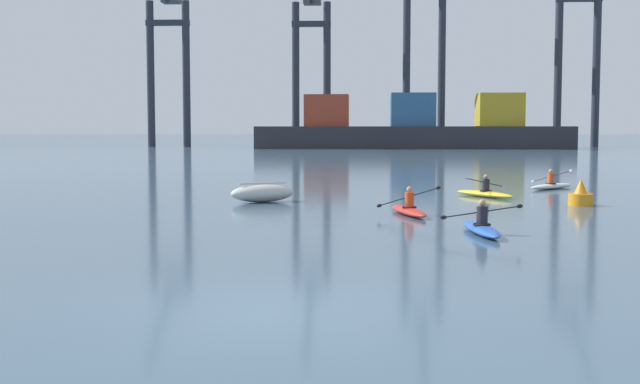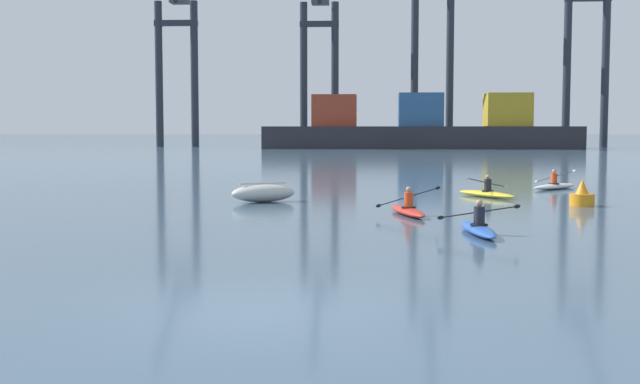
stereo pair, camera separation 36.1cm
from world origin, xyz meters
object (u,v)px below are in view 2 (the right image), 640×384
at_px(kayak_red, 408,210).
at_px(container_barge, 421,129).
at_px(capsized_dinghy, 263,193).
at_px(gantry_crane_west_mid, 319,45).
at_px(gantry_crane_west, 175,45).
at_px(gantry_crane_east_mid, 433,25).
at_px(kayak_blue, 478,228).
at_px(kayak_yellow, 486,193).
at_px(channel_buoy, 582,196).
at_px(gantry_crane_east, 588,29).
at_px(kayak_white, 555,186).

bearing_deg(kayak_red, container_barge, 86.49).
relative_size(capsized_dinghy, kayak_red, 0.82).
bearing_deg(container_barge, gantry_crane_west_mid, 140.31).
height_order(gantry_crane_west, gantry_crane_east_mid, gantry_crane_east_mid).
height_order(gantry_crane_west_mid, kayak_blue, gantry_crane_west_mid).
distance_m(container_barge, gantry_crane_west_mid, 24.23).
xyz_separation_m(kayak_blue, kayak_yellow, (1.86, 12.09, 0.00)).
bearing_deg(gantry_crane_west_mid, capsized_dinghy, -87.38).
bearing_deg(capsized_dinghy, channel_buoy, -4.06).
xyz_separation_m(gantry_crane_west_mid, capsized_dinghy, (4.54, -99.30, -15.81)).
xyz_separation_m(gantry_crane_east, kayak_white, (-23.94, -88.54, -17.84)).
distance_m(gantry_crane_east_mid, capsized_dinghy, 102.24).
distance_m(gantry_crane_east_mid, kayak_yellow, 98.69).
height_order(capsized_dinghy, channel_buoy, channel_buoy).
xyz_separation_m(capsized_dinghy, kayak_blue, (7.13, -9.25, -0.18)).
distance_m(gantry_crane_west, kayak_blue, 111.53).
bearing_deg(gantry_crane_east_mid, gantry_crane_west_mid, -179.16).
height_order(gantry_crane_west, capsized_dinghy, gantry_crane_west).
relative_size(capsized_dinghy, kayak_blue, 0.82).
relative_size(gantry_crane_west_mid, kayak_blue, 9.38).
bearing_deg(kayak_white, kayak_blue, -108.79).
xyz_separation_m(kayak_blue, kayak_white, (5.72, 16.80, 0.00)).
bearing_deg(gantry_crane_east, gantry_crane_west, -179.69).
xyz_separation_m(gantry_crane_west, capsized_dinghy, (26.98, -95.74, -15.70)).
bearing_deg(gantry_crane_west, channel_buoy, -68.03).
xyz_separation_m(container_barge, capsized_dinghy, (-11.00, -86.41, -2.42)).
bearing_deg(gantry_crane_east, channel_buoy, -104.34).
height_order(gantry_crane_west_mid, kayak_white, gantry_crane_west_mid).
bearing_deg(kayak_yellow, gantry_crane_east_mid, 87.32).
bearing_deg(container_barge, capsized_dinghy, -97.25).
relative_size(gantry_crane_east_mid, kayak_blue, 11.59).
height_order(container_barge, gantry_crane_west_mid, gantry_crane_west_mid).
relative_size(container_barge, channel_buoy, 45.01).
bearing_deg(kayak_white, gantry_crane_east, 74.87).
distance_m(capsized_dinghy, kayak_yellow, 9.44).
relative_size(gantry_crane_west_mid, kayak_red, 9.36).
bearing_deg(kayak_white, kayak_yellow, -129.30).
height_order(capsized_dinghy, kayak_yellow, kayak_yellow).
distance_m(gantry_crane_east, channel_buoy, 101.60).
relative_size(gantry_crane_east_mid, kayak_yellow, 12.56).
bearing_deg(kayak_yellow, gantry_crane_east, 73.40).
distance_m(gantry_crane_west, gantry_crane_west_mid, 22.72).
bearing_deg(gantry_crane_east_mid, kayak_yellow, -92.68).
distance_m(container_barge, kayak_white, 78.93).
relative_size(gantry_crane_east_mid, capsized_dinghy, 14.21).
bearing_deg(kayak_white, gantry_crane_west_mid, 100.73).
bearing_deg(kayak_red, gantry_crane_west_mid, 95.49).
relative_size(kayak_red, kayak_yellow, 1.08).
height_order(capsized_dinghy, kayak_red, kayak_red).
height_order(kayak_red, kayak_blue, kayak_red).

